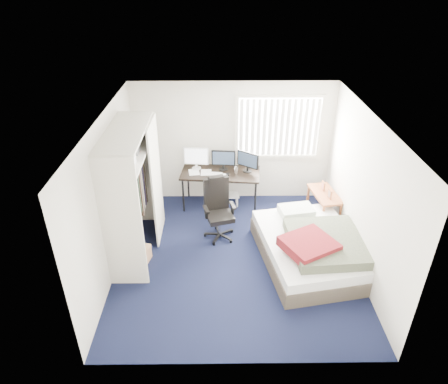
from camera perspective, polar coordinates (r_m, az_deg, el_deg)
ground at (r=6.98m, az=1.69°, el=-9.33°), size 4.20×4.20×0.00m
room_shell at (r=6.14m, az=1.90°, el=1.64°), size 4.20×4.20×4.20m
window_assembly at (r=8.04m, az=7.82°, el=9.15°), size 1.72×0.09×1.32m
closet at (r=6.60m, az=-12.89°, el=1.42°), size 0.64×1.84×2.22m
desk at (r=8.02m, az=-0.48°, el=3.09°), size 1.63×0.88×1.23m
office_chair at (r=7.27m, az=-0.81°, el=-3.21°), size 0.67×0.67×1.16m
footstool at (r=8.29m, az=1.07°, el=-0.69°), size 0.32×0.26×0.25m
nightstand at (r=7.91m, az=14.19°, el=-0.60°), size 0.56×0.91×0.77m
bed at (r=6.89m, az=12.46°, el=-7.71°), size 1.89×2.30×0.68m
pine_box at (r=7.00m, az=-12.06°, el=-8.58°), size 0.41×0.34×0.27m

